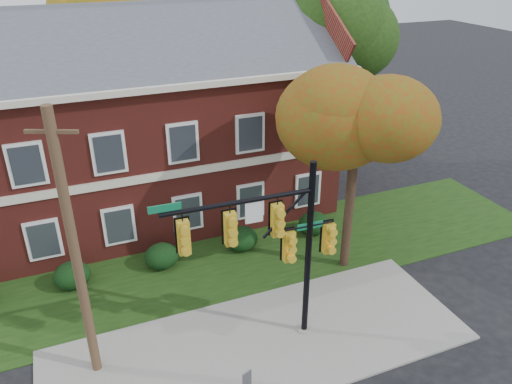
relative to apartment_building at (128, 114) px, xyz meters
name	(u,v)px	position (x,y,z in m)	size (l,w,h in m)	color
ground	(273,367)	(2.00, -11.95, -4.99)	(120.00, 120.00, 0.00)	black
sidewalk	(261,345)	(2.00, -10.95, -4.95)	(14.00, 5.00, 0.08)	gray
grass_strip	(214,265)	(2.00, -5.95, -4.97)	(30.00, 6.00, 0.04)	#193811
apartment_building	(128,114)	(0.00, 0.00, 0.00)	(18.80, 8.80, 9.74)	maroon
hedge_left	(72,275)	(-3.50, -5.25, -4.46)	(1.40, 1.26, 1.05)	black
hedge_center	(162,256)	(0.00, -5.25, -4.46)	(1.40, 1.26, 1.05)	black
hedge_right	(242,239)	(3.50, -5.25, -4.46)	(1.40, 1.26, 1.05)	black
hedge_far_right	(314,223)	(7.00, -5.25, -4.46)	(1.40, 1.26, 1.05)	black
tree_near_right	(366,110)	(7.22, -8.09, 1.68)	(4.50, 4.25, 8.58)	black
tree_right_rear	(339,26)	(11.31, 0.86, 3.13)	(6.30, 5.95, 10.62)	black
tree_far_rear	(121,5)	(1.34, 7.84, 3.86)	(6.84, 6.46, 11.52)	black
traffic_signal	(275,240)	(2.51, -10.83, -1.04)	(5.70, 0.55, 6.36)	gray
utility_pole	(75,254)	(-3.14, -9.95, -0.65)	(1.26, 0.62, 8.56)	brown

